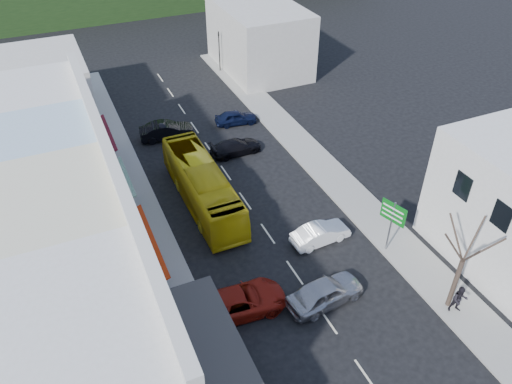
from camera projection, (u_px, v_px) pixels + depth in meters
name	position (u px, v px, depth m)	size (l,w,h in m)	color
ground	(295.00, 272.00, 31.31)	(120.00, 120.00, 0.00)	black
sidewalk_left	(139.00, 210.00, 36.14)	(3.00, 52.00, 0.15)	gray
sidewalk_right	(320.00, 164.00, 40.99)	(3.00, 52.00, 0.15)	gray
shopfront_row	(64.00, 230.00, 28.51)	(8.25, 30.00, 8.00)	silver
distant_block_left	(42.00, 90.00, 45.34)	(8.00, 10.00, 6.00)	#B7B2A8
distant_block_right	(259.00, 38.00, 54.66)	(8.00, 12.00, 7.00)	#B7B2A8
bus	(202.00, 186.00, 36.02)	(2.50, 11.60, 3.10)	gold
car_silver	(325.00, 294.00, 28.99)	(1.80, 4.40, 1.40)	#A6A5AA
car_white	(321.00, 233.00, 33.20)	(1.80, 4.40, 1.40)	white
car_red	(240.00, 302.00, 28.48)	(1.90, 4.60, 1.40)	maroon
car_black_near	(236.00, 146.00, 41.98)	(1.84, 4.50, 1.40)	black
car_navy_mid	(236.00, 117.00, 46.07)	(1.80, 4.40, 1.40)	black
car_black_far	(167.00, 131.00, 43.97)	(1.80, 4.40, 1.40)	black
pedestrian_left	(164.00, 298.00, 28.35)	(0.60, 0.40, 1.70)	black
pedestrian_right	(459.00, 300.00, 28.20)	(0.70, 0.44, 1.70)	black
direction_sign	(390.00, 227.00, 31.69)	(0.74, 1.78, 4.01)	#096014
street_tree	(463.00, 261.00, 26.95)	(2.63, 2.63, 7.35)	#32261E
traffic_signal	(219.00, 52.00, 54.60)	(0.58, 0.97, 4.56)	black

